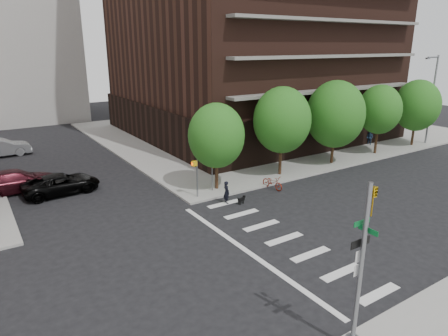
{
  "coord_description": "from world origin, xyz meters",
  "views": [
    {
      "loc": [
        -10.48,
        -14.63,
        10.14
      ],
      "look_at": [
        3.0,
        6.0,
        2.5
      ],
      "focal_mm": 32.0,
      "sensor_mm": 36.0,
      "label": 1
    }
  ],
  "objects_px": {
    "parked_car_silver": "(0,148)",
    "dog_walker": "(226,192)",
    "parked_car_black": "(61,184)",
    "scooter": "(272,182)",
    "parked_car_maroon": "(16,181)",
    "pedestrian_far": "(370,137)",
    "traffic_signal": "(360,281)"
  },
  "relations": [
    {
      "from": "parked_car_silver",
      "to": "dog_walker",
      "type": "bearing_deg",
      "value": -153.04
    },
    {
      "from": "parked_car_black",
      "to": "scooter",
      "type": "distance_m",
      "value": 15.1
    },
    {
      "from": "parked_car_black",
      "to": "parked_car_maroon",
      "type": "height_order",
      "value": "parked_car_maroon"
    },
    {
      "from": "dog_walker",
      "to": "parked_car_maroon",
      "type": "bearing_deg",
      "value": 53.56
    },
    {
      "from": "dog_walker",
      "to": "pedestrian_far",
      "type": "xyz_separation_m",
      "value": [
        21.18,
        5.0,
        0.15
      ]
    },
    {
      "from": "dog_walker",
      "to": "pedestrian_far",
      "type": "distance_m",
      "value": 21.77
    },
    {
      "from": "parked_car_maroon",
      "to": "parked_car_silver",
      "type": "xyz_separation_m",
      "value": [
        0.0,
        11.27,
        0.04
      ]
    },
    {
      "from": "pedestrian_far",
      "to": "parked_car_maroon",
      "type": "bearing_deg",
      "value": -97.63
    },
    {
      "from": "pedestrian_far",
      "to": "scooter",
      "type": "bearing_deg",
      "value": -73.82
    },
    {
      "from": "parked_car_maroon",
      "to": "pedestrian_far",
      "type": "bearing_deg",
      "value": -101.42
    },
    {
      "from": "parked_car_black",
      "to": "parked_car_silver",
      "type": "height_order",
      "value": "parked_car_silver"
    },
    {
      "from": "traffic_signal",
      "to": "parked_car_black",
      "type": "bearing_deg",
      "value": 103.37
    },
    {
      "from": "traffic_signal",
      "to": "dog_walker",
      "type": "relative_size",
      "value": 3.86
    },
    {
      "from": "parked_car_silver",
      "to": "pedestrian_far",
      "type": "bearing_deg",
      "value": -117.77
    },
    {
      "from": "parked_car_black",
      "to": "pedestrian_far",
      "type": "xyz_separation_m",
      "value": [
        29.94,
        -2.95,
        0.2
      ]
    },
    {
      "from": "scooter",
      "to": "pedestrian_far",
      "type": "relative_size",
      "value": 1.22
    },
    {
      "from": "parked_car_black",
      "to": "parked_car_silver",
      "type": "distance_m",
      "value": 13.63
    },
    {
      "from": "scooter",
      "to": "dog_walker",
      "type": "distance_m",
      "value": 4.41
    },
    {
      "from": "parked_car_silver",
      "to": "parked_car_black",
      "type": "bearing_deg",
      "value": -170.01
    },
    {
      "from": "parked_car_black",
      "to": "pedestrian_far",
      "type": "relative_size",
      "value": 3.37
    },
    {
      "from": "parked_car_silver",
      "to": "scooter",
      "type": "height_order",
      "value": "parked_car_silver"
    },
    {
      "from": "parked_car_maroon",
      "to": "parked_car_silver",
      "type": "relative_size",
      "value": 1.08
    },
    {
      "from": "parked_car_black",
      "to": "dog_walker",
      "type": "distance_m",
      "value": 11.83
    },
    {
      "from": "parked_car_maroon",
      "to": "dog_walker",
      "type": "relative_size",
      "value": 3.62
    },
    {
      "from": "parked_car_maroon",
      "to": "scooter",
      "type": "distance_m",
      "value": 18.44
    },
    {
      "from": "dog_walker",
      "to": "pedestrian_far",
      "type": "height_order",
      "value": "pedestrian_far"
    },
    {
      "from": "parked_car_silver",
      "to": "pedestrian_far",
      "type": "relative_size",
      "value": 3.37
    },
    {
      "from": "traffic_signal",
      "to": "scooter",
      "type": "bearing_deg",
      "value": 60.13
    },
    {
      "from": "traffic_signal",
      "to": "parked_car_maroon",
      "type": "bearing_deg",
      "value": 108.17
    },
    {
      "from": "parked_car_maroon",
      "to": "scooter",
      "type": "relative_size",
      "value": 2.98
    },
    {
      "from": "traffic_signal",
      "to": "scooter",
      "type": "height_order",
      "value": "traffic_signal"
    },
    {
      "from": "scooter",
      "to": "pedestrian_far",
      "type": "xyz_separation_m",
      "value": [
        16.81,
        4.5,
        0.43
      ]
    }
  ]
}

